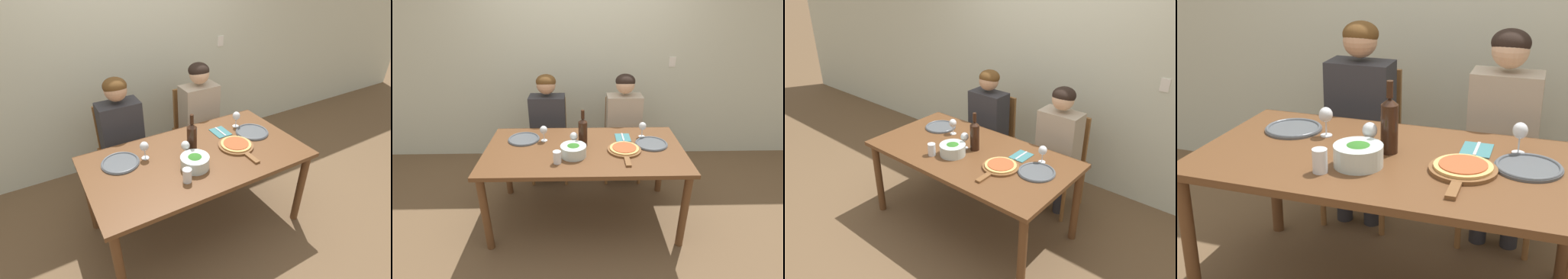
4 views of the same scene
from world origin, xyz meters
The scene contains 15 objects.
dining_table centered at (0.00, 0.00, 0.67)m, with size 1.77×0.94×0.75m.
chair_left centered at (-0.39, 0.82, 0.51)m, with size 0.42×0.42×0.93m.
chair_right centered at (0.45, 0.82, 0.51)m, with size 0.42×0.42×0.93m.
person_woman centered at (-0.39, 0.71, 0.76)m, with size 0.47×0.51×1.25m.
person_man centered at (0.45, 0.71, 0.76)m, with size 0.47×0.51×1.25m.
wine_bottle centered at (-0.01, 0.06, 0.89)m, with size 0.08×0.08×0.34m.
broccoli_bowl centered at (-0.10, -0.13, 0.80)m, with size 0.22×0.22×0.11m.
dinner_plate_left centered at (-0.57, 0.19, 0.76)m, with size 0.30×0.30×0.02m.
dinner_plate_right centered at (0.61, 0.07, 0.76)m, with size 0.30×0.30×0.02m.
pizza_on_board centered at (0.35, -0.06, 0.77)m, with size 0.30×0.44×0.04m.
wine_glass_left centered at (-0.38, 0.17, 0.86)m, with size 0.07×0.07×0.15m.
wine_glass_right centered at (0.56, 0.24, 0.86)m, with size 0.07×0.07×0.15m.
wine_glass_centre centered at (-0.09, 0.02, 0.86)m, with size 0.07×0.07×0.15m.
water_tumbler centered at (-0.23, -0.25, 0.81)m, with size 0.07×0.07×0.11m.
fork_on_napkin centered at (0.37, 0.21, 0.76)m, with size 0.14×0.18×0.01m.
Camera 4 is at (0.66, -2.19, 1.70)m, focal length 50.00 mm.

